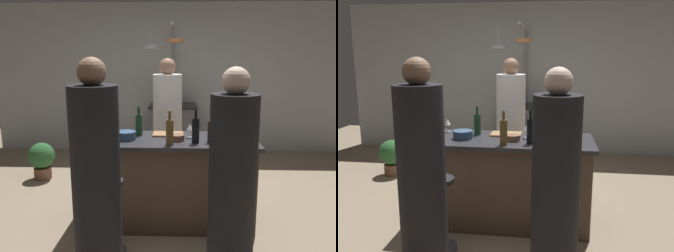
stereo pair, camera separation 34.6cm
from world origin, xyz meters
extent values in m
plane|color=gray|center=(0.00, 0.00, 0.00)|extent=(9.00, 9.00, 0.00)
cube|color=#B2B7BC|center=(0.00, 2.85, 1.30)|extent=(6.40, 0.16, 2.60)
cube|color=brown|center=(0.00, 0.00, 0.43)|extent=(1.72, 0.66, 0.86)
cube|color=#2D2D33|center=(0.00, 0.00, 0.88)|extent=(1.80, 0.72, 0.04)
cube|color=#47474C|center=(0.00, 2.45, 0.43)|extent=(0.76, 0.60, 0.86)
cube|color=black|center=(0.00, 2.45, 0.88)|extent=(0.80, 0.64, 0.03)
cylinder|color=white|center=(-0.03, 0.86, 0.75)|extent=(0.36, 0.36, 1.50)
sphere|color=#8C664C|center=(-0.03, 0.86, 1.59)|extent=(0.20, 0.20, 0.20)
cylinder|color=#4C4C51|center=(-0.49, -0.62, 0.01)|extent=(0.28, 0.28, 0.02)
cylinder|color=#4C4C51|center=(-0.49, -0.62, 0.33)|extent=(0.06, 0.06, 0.62)
cylinder|color=black|center=(-0.49, -0.62, 0.66)|extent=(0.26, 0.26, 0.04)
cylinder|color=black|center=(-0.49, -0.99, 0.76)|extent=(0.36, 0.36, 1.53)
sphere|color=#8C664C|center=(-0.49, -0.99, 1.62)|extent=(0.21, 0.21, 0.21)
cylinder|color=#4C4C51|center=(0.59, -0.62, 0.33)|extent=(0.06, 0.06, 0.62)
cylinder|color=black|center=(0.59, -0.62, 0.66)|extent=(0.26, 0.26, 0.04)
cylinder|color=black|center=(0.52, -0.99, 0.74)|extent=(0.35, 0.35, 1.47)
sphere|color=beige|center=(0.52, -0.99, 1.56)|extent=(0.20, 0.20, 0.20)
cylinder|color=gray|center=(0.00, 2.70, 1.07)|extent=(0.04, 0.04, 2.15)
cylinder|color=gray|center=(0.00, 2.07, 2.15)|extent=(0.04, 1.27, 0.04)
cylinder|color=gray|center=(-0.30, 1.60, 1.83)|extent=(0.25, 0.25, 0.04)
cylinder|color=gray|center=(-0.30, 1.58, 1.99)|extent=(0.01, 0.01, 0.32)
cylinder|color=#B26638|center=(0.05, 1.54, 1.92)|extent=(0.23, 0.23, 0.04)
cylinder|color=gray|center=(0.05, 1.58, 2.04)|extent=(0.01, 0.01, 0.23)
cylinder|color=brown|center=(-1.82, 1.22, 0.08)|extent=(0.24, 0.24, 0.16)
sphere|color=#2D6633|center=(-1.82, 1.22, 0.34)|extent=(0.36, 0.36, 0.36)
cube|color=#997047|center=(0.00, 0.17, 0.91)|extent=(0.32, 0.22, 0.02)
cylinder|color=#382319|center=(0.42, -0.12, 1.01)|extent=(0.05, 0.05, 0.21)
cylinder|color=gray|center=(0.58, 0.22, 1.02)|extent=(0.07, 0.07, 0.24)
cylinder|color=gray|center=(0.58, 0.22, 1.18)|extent=(0.03, 0.03, 0.08)
cylinder|color=black|center=(0.28, -0.17, 1.02)|extent=(0.07, 0.07, 0.24)
cylinder|color=black|center=(0.28, -0.17, 1.18)|extent=(0.03, 0.03, 0.08)
cylinder|color=#143319|center=(0.64, 0.08, 1.02)|extent=(0.07, 0.07, 0.24)
cylinder|color=#143319|center=(0.64, 0.08, 1.18)|extent=(0.03, 0.03, 0.08)
cylinder|color=brown|center=(0.03, -0.25, 1.02)|extent=(0.07, 0.07, 0.24)
cylinder|color=brown|center=(0.03, -0.25, 1.18)|extent=(0.03, 0.03, 0.08)
cylinder|color=#193D23|center=(-0.31, 0.15, 1.01)|extent=(0.07, 0.07, 0.22)
cylinder|color=#193D23|center=(-0.31, 0.15, 1.16)|extent=(0.03, 0.03, 0.08)
cylinder|color=silver|center=(-0.66, 0.22, 0.90)|extent=(0.06, 0.06, 0.01)
cylinder|color=silver|center=(-0.66, 0.22, 0.94)|extent=(0.01, 0.01, 0.07)
cone|color=silver|center=(-0.66, 0.22, 1.01)|extent=(0.07, 0.07, 0.06)
cylinder|color=silver|center=(0.52, 0.14, 0.90)|extent=(0.06, 0.06, 0.01)
cylinder|color=silver|center=(0.52, 0.14, 0.94)|extent=(0.01, 0.01, 0.07)
cone|color=silver|center=(0.52, 0.14, 1.01)|extent=(0.07, 0.07, 0.06)
cylinder|color=silver|center=(0.23, 0.05, 0.90)|extent=(0.06, 0.06, 0.01)
cylinder|color=silver|center=(0.23, 0.05, 0.94)|extent=(0.01, 0.01, 0.07)
cone|color=silver|center=(0.23, 0.05, 1.01)|extent=(0.07, 0.07, 0.06)
cylinder|color=#334C6B|center=(-0.41, -0.05, 0.94)|extent=(0.20, 0.20, 0.08)
cylinder|color=#B7B7BC|center=(0.62, -0.19, 0.94)|extent=(0.17, 0.17, 0.08)
cylinder|color=brown|center=(0.10, -0.08, 0.93)|extent=(0.14, 0.14, 0.06)
camera|label=1|loc=(0.14, -3.46, 1.75)|focal=37.59mm
camera|label=2|loc=(0.48, -3.43, 1.75)|focal=37.59mm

